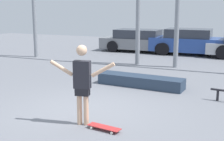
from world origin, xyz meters
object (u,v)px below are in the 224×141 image
Objects in this scene: skateboard at (104,127)px; parked_car_blue at (191,42)px; parked_car_grey at (140,41)px; grind_box at (140,81)px; skateboarder at (82,80)px.

parked_car_blue is (-0.09, 11.58, 0.62)m from skateboard.
parked_car_grey is 2.88m from parked_car_blue.
parked_car_blue reaches higher than grind_box.
skateboarder is at bearing -78.15° from parked_car_grey.
skateboard is (0.56, -0.11, -0.95)m from skateboarder.
grind_box is 8.17m from parked_car_grey.
grind_box is at bearing -71.90° from parked_car_grey.
grind_box is (-0.43, 3.82, 0.11)m from skateboard.
skateboarder is 3.80m from grind_box.
skateboard is 11.60m from parked_car_blue.
parked_car_grey is 1.05× the size of parked_car_blue.
skateboarder reaches higher than parked_car_blue.
skateboard is at bearing -83.52° from grind_box.
parked_car_blue is at bearing 0.12° from parked_car_grey.
parked_car_grey is at bearing 90.70° from skateboarder.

